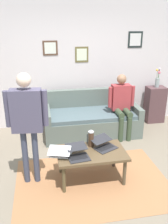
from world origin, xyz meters
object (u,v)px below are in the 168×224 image
at_px(couch, 91,119).
at_px(laptop_left, 78,154).
at_px(side_shelf, 155,104).
at_px(person_standing, 27,116).
at_px(coffee_table, 91,155).
at_px(person_seated, 122,102).
at_px(flower_vase, 157,80).
at_px(laptop_center, 104,145).
at_px(french_press, 91,139).
at_px(laptop_right, 60,153).

xyz_separation_m(couch, laptop_left, (0.55, 1.69, 0.21)).
bearing_deg(couch, side_shelf, -167.78).
xyz_separation_m(side_shelf, person_standing, (2.83, 1.84, 0.64)).
height_order(coffee_table, person_seated, person_seated).
distance_m(flower_vase, person_seated, 1.21).
bearing_deg(laptop_center, couch, -94.57).
bearing_deg(french_press, flower_vase, -137.40).
bearing_deg(person_seated, laptop_center, 61.08).
height_order(flower_vase, person_seated, flower_vase).
height_order(french_press, person_seated, person_seated).
xyz_separation_m(couch, coffee_table, (0.34, 1.59, 0.11)).
bearing_deg(flower_vase, side_shelf, -82.85).
height_order(couch, laptop_right, couch).
bearing_deg(laptop_left, coffee_table, -155.22).
xyz_separation_m(laptop_right, person_seated, (-1.38, -1.39, 0.22)).
distance_m(laptop_right, person_seated, 1.97).
bearing_deg(flower_vase, laptop_right, 39.19).
relative_size(coffee_table, french_press, 3.67).
bearing_deg(person_standing, laptop_center, 179.65).
xyz_separation_m(couch, person_seated, (-0.58, 0.23, 0.42)).
height_order(laptop_right, flower_vase, flower_vase).
height_order(laptop_center, laptop_right, laptop_right).
xyz_separation_m(couch, laptop_right, (0.80, 1.62, 0.20)).
bearing_deg(laptop_left, person_seated, -127.85).
relative_size(laptop_left, side_shelf, 0.46).
relative_size(laptop_center, laptop_right, 1.16).
bearing_deg(laptop_right, laptop_center, -170.13).
bearing_deg(french_press, couch, -102.23).
bearing_deg(couch, coffee_table, 78.08).
distance_m(laptop_left, laptop_center, 0.47).
bearing_deg(person_standing, side_shelf, -146.97).
distance_m(couch, flower_vase, 1.79).
height_order(coffee_table, french_press, french_press).
bearing_deg(person_standing, laptop_right, 163.59).
bearing_deg(laptop_right, person_seated, -134.81).
distance_m(laptop_right, flower_vase, 3.14).
xyz_separation_m(laptop_left, person_standing, (0.67, -0.20, 0.55)).
xyz_separation_m(coffee_table, flower_vase, (-1.95, -1.93, 0.58)).
xyz_separation_m(coffee_table, laptop_left, (0.22, 0.10, 0.10)).
xyz_separation_m(laptop_left, person_seated, (-1.14, -1.46, 0.22)).
relative_size(couch, laptop_center, 4.43).
xyz_separation_m(laptop_right, side_shelf, (-2.41, -1.96, -0.09)).
relative_size(couch, laptop_right, 5.15).
height_order(side_shelf, flower_vase, flower_vase).
distance_m(coffee_table, person_standing, 1.10).
distance_m(laptop_center, side_shelf, 2.53).
relative_size(laptop_center, side_shelf, 0.52).
distance_m(couch, person_standing, 2.07).
relative_size(coffee_table, flower_vase, 2.26).
bearing_deg(side_shelf, person_seated, 29.26).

